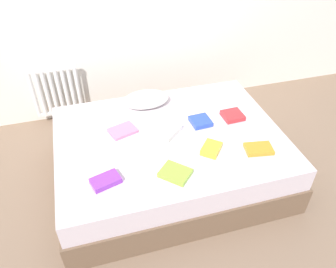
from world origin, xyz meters
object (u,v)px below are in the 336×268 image
Objects in this scene: bed at (169,157)px; textbook_white at (168,131)px; pillow at (146,99)px; textbook_red at (233,116)px; textbook_orange at (259,149)px; radiator at (56,91)px; textbook_purple at (106,181)px; textbook_pink at (123,131)px; textbook_yellow at (211,149)px; textbook_blue at (200,121)px; textbook_lime at (175,173)px.

bed is 0.28m from textbook_white.
pillow is 2.46× the size of textbook_red.
pillow is at bearing 138.51° from textbook_orange.
radiator reaches higher than textbook_purple.
textbook_red is at bearing -34.65° from radiator.
pillow is at bearing 33.00° from textbook_pink.
textbook_white is 0.43m from textbook_yellow.
bed is 0.43m from textbook_blue.
bed is 0.78m from textbook_purple.
textbook_purple is (-0.60, -0.44, -0.00)m from textbook_white.
pillow reaches higher than textbook_lime.
textbook_lime is 0.98× the size of textbook_pink.
textbook_blue is 1.06m from textbook_purple.
textbook_purple is at bearing -169.81° from textbook_orange.
textbook_orange is at bearing -44.66° from radiator.
textbook_white reaches higher than textbook_blue.
bed is 11.22× the size of textbook_blue.
textbook_white is 0.65m from textbook_red.
pillow reaches higher than textbook_yellow.
textbook_purple is at bearing 137.99° from textbook_yellow.
textbook_red reaches higher than textbook_blue.
textbook_yellow is 0.81× the size of textbook_orange.
textbook_pink is at bearing 173.87° from textbook_red.
pillow is 2.00× the size of textbook_pink.
textbook_purple is (0.34, -1.60, 0.12)m from radiator.
textbook_red is 0.83× the size of textbook_lime.
radiator is 3.23× the size of textbook_yellow.
bed is 0.49m from textbook_yellow.
bed is 10.89× the size of textbook_red.
pillow is (-0.09, 0.53, 0.32)m from bed.
textbook_yellow is 0.81× the size of textbook_lime.
pillow is at bearing 99.43° from bed.
textbook_purple reaches higher than textbook_pink.
textbook_red is (0.37, 0.39, -0.00)m from textbook_yellow.
textbook_orange is at bearing 50.79° from textbook_lime.
bed is at bearing -51.56° from radiator.
textbook_red is 1.03× the size of textbook_blue.
textbook_yellow is (0.27, -0.29, 0.28)m from bed.
textbook_blue is at bearing 33.44° from textbook_yellow.
radiator is 3.16× the size of textbook_red.
pillow is 2.51× the size of textbook_yellow.
textbook_white is at bearing 125.29° from textbook_lime.
textbook_yellow is 0.39m from textbook_blue.
textbook_purple is 1.27m from textbook_orange.
textbook_white is 0.75m from textbook_purple.
radiator is (-0.95, 1.20, 0.16)m from bed.
textbook_lime is at bearing -140.91° from textbook_white.
textbook_red reaches higher than textbook_lime.
textbook_red is at bearing -36.19° from textbook_white.
textbook_white is (0.08, -0.49, -0.04)m from pillow.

